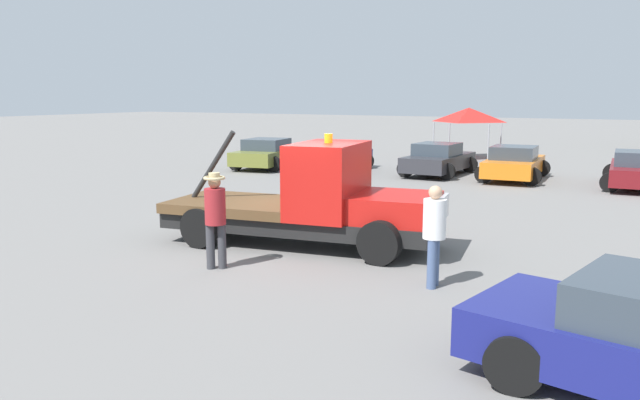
% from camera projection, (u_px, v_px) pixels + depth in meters
% --- Properties ---
extents(ground_plane, '(160.00, 160.00, 0.00)m').
position_uv_depth(ground_plane, '(300.00, 244.00, 13.97)').
color(ground_plane, slate).
extents(tow_truck, '(6.37, 2.93, 2.51)m').
position_uv_depth(tow_truck, '(316.00, 203.00, 13.68)').
color(tow_truck, black).
rests_on(tow_truck, ground).
extents(person_near_truck, '(0.40, 0.40, 1.79)m').
position_uv_depth(person_near_truck, '(434.00, 229.00, 10.73)').
color(person_near_truck, '#475B84').
rests_on(person_near_truck, ground).
extents(person_at_hood, '(0.41, 0.41, 1.86)m').
position_uv_depth(person_at_hood, '(215.00, 213.00, 11.86)').
color(person_at_hood, '#38383D').
rests_on(person_at_hood, ground).
extents(parked_car_olive, '(2.93, 4.61, 1.34)m').
position_uv_depth(parked_car_olive, '(268.00, 154.00, 28.44)').
color(parked_car_olive, olive).
rests_on(parked_car_olive, ground).
extents(parked_car_navy, '(2.67, 4.65, 1.34)m').
position_uv_depth(parked_car_navy, '(334.00, 156.00, 27.11)').
color(parked_car_navy, navy).
rests_on(parked_car_navy, ground).
extents(parked_car_charcoal, '(2.55, 4.33, 1.34)m').
position_uv_depth(parked_car_charcoal, '(438.00, 159.00, 25.89)').
color(parked_car_charcoal, '#2D2D33').
rests_on(parked_car_charcoal, ground).
extents(parked_car_orange, '(2.53, 4.33, 1.34)m').
position_uv_depth(parked_car_orange, '(514.00, 163.00, 24.40)').
color(parked_car_orange, orange).
rests_on(parked_car_orange, ground).
extents(parked_car_maroon, '(2.54, 4.48, 1.34)m').
position_uv_depth(parked_car_maroon, '(639.00, 170.00, 22.22)').
color(parked_car_maroon, maroon).
rests_on(parked_car_maroon, ground).
extents(canopy_tent_red, '(2.89, 2.89, 2.64)m').
position_uv_depth(canopy_tent_red, '(469.00, 115.00, 32.41)').
color(canopy_tent_red, '#9E9EA3').
rests_on(canopy_tent_red, ground).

